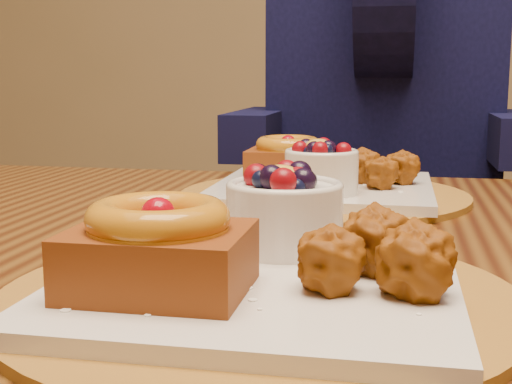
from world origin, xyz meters
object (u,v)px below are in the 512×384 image
(place_setting_near, at_px, (256,263))
(dining_table, at_px, (300,308))
(diner, at_px, (385,63))
(place_setting_far, at_px, (321,181))
(chair_far, at_px, (424,301))

(place_setting_near, bearing_deg, dining_table, 89.09)
(place_setting_near, height_order, diner, diner)
(dining_table, distance_m, place_setting_far, 0.24)
(dining_table, distance_m, place_setting_near, 0.24)
(dining_table, height_order, diner, diner)
(dining_table, relative_size, chair_far, 1.95)
(dining_table, xyz_separation_m, place_setting_near, (-0.00, -0.21, 0.11))
(place_setting_far, height_order, diner, diner)
(place_setting_far, bearing_deg, diner, 82.49)
(dining_table, relative_size, place_setting_far, 4.21)
(dining_table, relative_size, diner, 1.82)
(chair_far, bearing_deg, dining_table, -121.21)
(place_setting_near, relative_size, chair_far, 0.46)
(place_setting_near, distance_m, diner, 0.96)
(diner, bearing_deg, chair_far, 6.01)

